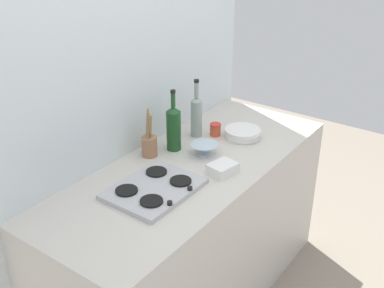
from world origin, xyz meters
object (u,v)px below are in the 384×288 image
Objects in this scene: plate_stack at (243,133)px; stovetop_hob at (154,188)px; wine_bottle_mid_left at (196,115)px; utensil_crock at (149,145)px; mixing_bowl at (204,149)px; condiment_jar_front at (215,130)px; wine_bottle_leftmost at (174,127)px; butter_dish at (223,168)px.

stovetop_hob is at bearing 177.06° from plate_stack.
stovetop_hob is 0.65m from wine_bottle_mid_left.
utensil_crock is at bearing 171.01° from wine_bottle_mid_left.
plate_stack is at bearing -2.94° from stovetop_hob.
condiment_jar_front reaches higher than mixing_bowl.
stovetop_hob is 2.84× the size of mixing_bowl.
stovetop_hob is 0.46m from wine_bottle_leftmost.
wine_bottle_leftmost is at bearing -22.72° from utensil_crock.
wine_bottle_leftmost reaches higher than butter_dish.
mixing_bowl is at bearing -134.44° from wine_bottle_mid_left.
butter_dish is at bearing -141.82° from condiment_jar_front.
stovetop_hob is 1.25× the size of wine_bottle_mid_left.
stovetop_hob is at bearing -171.12° from condiment_jar_front.
wine_bottle_mid_left is 0.14m from condiment_jar_front.
wine_bottle_mid_left is at bearing 0.53° from wine_bottle_leftmost.
butter_dish is (-0.07, -0.36, -0.10)m from wine_bottle_leftmost.
mixing_bowl is (-0.17, -0.18, -0.09)m from wine_bottle_mid_left.
condiment_jar_front is (0.07, -0.09, -0.09)m from wine_bottle_mid_left.
condiment_jar_front is (0.42, -0.14, -0.03)m from utensil_crock.
condiment_jar_front reaches higher than plate_stack.
wine_bottle_mid_left is 1.28× the size of utensil_crock.
wine_bottle_leftmost is 0.21m from wine_bottle_mid_left.
plate_stack is at bearing -10.45° from mixing_bowl.
condiment_jar_front is at bearing -17.11° from wine_bottle_leftmost.
plate_stack is 0.31m from mixing_bowl.
stovetop_hob is 3.12× the size of butter_dish.
plate_stack is 0.62× the size of wine_bottle_leftmost.
utensil_crock reaches higher than butter_dish.
stovetop_hob is 1.60× the size of utensil_crock.
wine_bottle_mid_left is at bearing 120.60° from plate_stack.
utensil_crock is at bearing 161.00° from condiment_jar_front.
stovetop_hob is 0.37m from butter_dish.
butter_dish reaches higher than stovetop_hob.
condiment_jar_front is at bearing -19.00° from utensil_crock.
wine_bottle_leftmost is 1.28× the size of utensil_crock.
plate_stack reaches higher than stovetop_hob.
wine_bottle_leftmost is at bearing 79.34° from butter_dish.
condiment_jar_front is at bearing -52.93° from wine_bottle_mid_left.
butter_dish is 1.88× the size of condiment_jar_front.
utensil_crock is (0.26, 0.25, 0.05)m from stovetop_hob.
wine_bottle_leftmost reaches higher than wine_bottle_mid_left.
butter_dish is 0.44m from condiment_jar_front.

